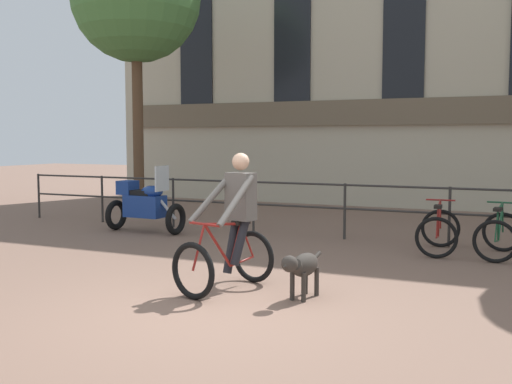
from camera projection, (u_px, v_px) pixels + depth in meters
The scene contains 8 objects.
ground_plane at pixel (212, 312), 6.50m from camera, with size 60.00×60.00×0.00m, color #7A5B4C.
canal_railing at pixel (345, 202), 11.16m from camera, with size 15.05×0.05×1.05m.
building_facade at pixel (406, 34), 16.06m from camera, with size 18.00×0.72×9.42m.
cyclist_with_bike at pixel (232, 228), 7.47m from camera, with size 0.96×1.31×1.70m.
dog at pixel (302, 266), 6.98m from camera, with size 0.30×0.90×0.57m.
parked_motorcycle at pixel (144, 204), 12.00m from camera, with size 1.62×0.68×1.35m.
parked_bicycle_near_lamp at pixel (438, 231), 9.86m from camera, with size 0.73×1.15×0.86m.
parked_bicycle_mid_left at pixel (499, 235), 9.48m from camera, with size 0.74×1.15×0.86m.
Camera 1 is at (3.05, -5.60, 1.87)m, focal length 42.00 mm.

